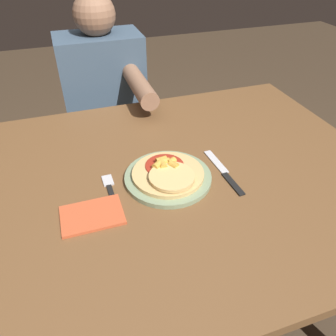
% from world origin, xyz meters
% --- Properties ---
extents(ground_plane, '(8.00, 8.00, 0.00)m').
position_xyz_m(ground_plane, '(0.00, 0.00, 0.00)').
color(ground_plane, '#423323').
extents(dining_table, '(1.26, 0.97, 0.75)m').
position_xyz_m(dining_table, '(0.00, 0.00, 0.66)').
color(dining_table, brown).
rests_on(dining_table, ground_plane).
extents(plate, '(0.25, 0.25, 0.01)m').
position_xyz_m(plate, '(-0.02, -0.02, 0.76)').
color(plate, gray).
rests_on(plate, dining_table).
extents(pizza, '(0.20, 0.20, 0.04)m').
position_xyz_m(pizza, '(-0.02, -0.02, 0.78)').
color(pizza, tan).
rests_on(pizza, plate).
extents(fork, '(0.03, 0.18, 0.00)m').
position_xyz_m(fork, '(-0.18, -0.02, 0.76)').
color(fork, black).
rests_on(fork, dining_table).
extents(knife, '(0.03, 0.22, 0.00)m').
position_xyz_m(knife, '(0.14, -0.04, 0.76)').
color(knife, black).
rests_on(knife, dining_table).
extents(napkin, '(0.15, 0.11, 0.01)m').
position_xyz_m(napkin, '(-0.24, -0.10, 0.76)').
color(napkin, '#C6512D').
rests_on(napkin, dining_table).
extents(person_diner, '(0.36, 0.52, 1.13)m').
position_xyz_m(person_diner, '(-0.08, 0.72, 0.65)').
color(person_diner, '#2D2D38').
rests_on(person_diner, ground_plane).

